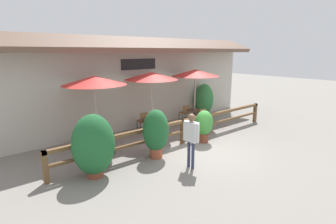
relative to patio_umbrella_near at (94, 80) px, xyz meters
name	(u,v)px	position (x,y,z in m)	size (l,w,h in m)	color
ground_plane	(202,150)	(2.84, -2.64, -2.56)	(60.00, 60.00, 0.00)	gray
building_facade	(139,82)	(2.84, 1.46, -0.40)	(14.28, 1.49, 4.23)	#BCB7A8
patio_railing	(183,126)	(2.84, -1.59, -1.87)	(10.40, 0.14, 0.95)	brown
patio_umbrella_near	(94,80)	(0.00, 0.00, 0.00)	(2.29, 2.29, 2.77)	#B7B2A8
dining_table_near	(98,134)	(0.00, 0.00, -1.99)	(0.83, 0.83, 0.72)	#4C3826
chair_near_streetside	(106,140)	(0.04, -0.61, -2.07)	(0.46, 0.46, 0.87)	olive
chair_near_wallside	(93,132)	(0.08, 0.61, -2.07)	(0.46, 0.46, 0.87)	olive
patio_umbrella_middle	(151,76)	(2.60, 0.13, 0.00)	(2.29, 2.29, 2.77)	#B7B2A8
dining_table_middle	(152,121)	(2.60, 0.13, -1.99)	(0.83, 0.83, 0.72)	#4C3826
chair_middle_streetside	(161,127)	(2.58, -0.54, -2.07)	(0.49, 0.49, 0.87)	olive
chair_middle_wallside	(143,120)	(2.59, 0.79, -2.07)	(0.49, 0.49, 0.87)	olive
patio_umbrella_far	(195,73)	(5.20, 0.07, 0.00)	(2.29, 2.29, 2.77)	#B7B2A8
dining_table_far	(194,113)	(5.20, 0.07, -1.99)	(0.83, 0.83, 0.72)	#4C3826
chair_far_streetside	(204,117)	(5.14, -0.63, -2.07)	(0.44, 0.44, 0.87)	olive
chair_far_wallside	(185,112)	(5.20, 0.77, -2.07)	(0.49, 0.49, 0.87)	olive
potted_plant_entrance_palm	(94,145)	(-1.07, -2.06, -1.60)	(1.23, 1.11, 1.87)	brown
potted_plant_corner_fern	(204,124)	(3.55, -2.07, -1.82)	(0.76, 0.68, 1.31)	brown
potted_plant_small_flowering	(156,132)	(1.14, -2.09, -1.64)	(0.91, 0.82, 1.69)	#9E4C33
potted_plant_broad_leaf	(204,100)	(6.79, 0.91, -1.64)	(1.09, 0.98, 1.82)	#B7AD99
pedestrian	(191,134)	(1.48, -3.42, -1.44)	(0.24, 0.61, 1.74)	#2D334C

